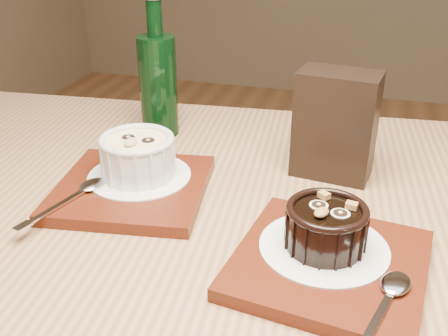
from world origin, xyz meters
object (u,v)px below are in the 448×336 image
Objects in this scene: tray_left at (132,188)px; tray_right at (329,264)px; table at (229,302)px; ramekin_white at (138,154)px; ramekin_dark at (326,225)px; condiment_stand at (335,125)px; green_bottle at (158,82)px.

tray_right is at bearing -18.85° from tray_left.
table is 0.15m from tray_right.
ramekin_white is at bearing 157.13° from tray_right.
ramekin_white is at bearing -176.35° from ramekin_dark.
condiment_stand reaches higher than table.
ramekin_white is 1.15× the size of ramekin_dark.
table is 5.95× the size of green_bottle.
ramekin_dark is at bearing -6.75° from table.
tray_right is at bearing -43.44° from green_bottle.
green_bottle is at bearing 108.18° from ramekin_white.
green_bottle is at bearing 126.23° from table.
table is at bearing 165.89° from tray_right.
ramekin_dark is 0.20m from condiment_stand.
tray_left is at bearing -91.42° from ramekin_white.
ramekin_white reaches higher than ramekin_dark.
table is 13.61× the size of ramekin_white.
ramekin_white is 0.67× the size of condiment_stand.
ramekin_dark is at bearing -15.89° from ramekin_white.
green_bottle reaches higher than tray_left.
tray_left is 1.00× the size of tray_right.
tray_left is (-0.14, 0.06, 0.10)m from table.
ramekin_dark is at bearing -16.12° from tray_left.
tray_right is (0.25, -0.11, -0.04)m from ramekin_white.
green_bottle is at bearing 161.47° from ramekin_dark.
ramekin_white is 0.52× the size of tray_right.
green_bottle is (-0.18, 0.25, 0.17)m from table.
condiment_stand is (0.23, 0.12, 0.06)m from tray_left.
condiment_stand is at bearing 117.60° from ramekin_dark.
tray_right is 0.41m from green_bottle.
green_bottle is (-0.28, 0.26, 0.04)m from ramekin_dark.
condiment_stand is (-0.01, 0.20, 0.03)m from ramekin_dark.
table is 0.21m from ramekin_white.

